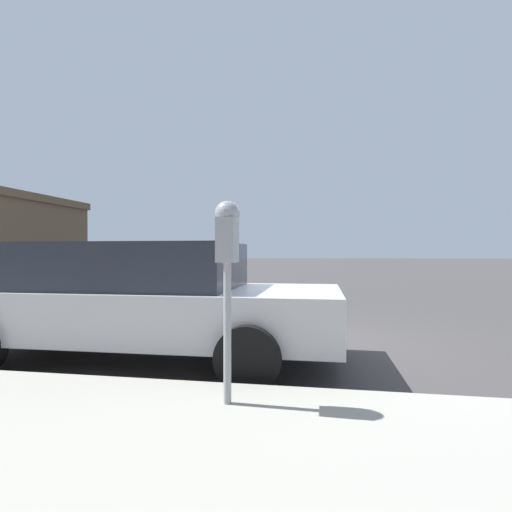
{
  "coord_description": "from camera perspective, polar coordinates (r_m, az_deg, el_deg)",
  "views": [
    {
      "loc": [
        -5.62,
        -0.42,
        1.31
      ],
      "look_at": [
        -2.08,
        0.18,
        1.29
      ],
      "focal_mm": 28.0,
      "sensor_mm": 36.0,
      "label": 1
    }
  ],
  "objects": [
    {
      "name": "parking_meter",
      "position": [
        3.04,
        -4.11,
        1.04
      ],
      "size": [
        0.21,
        0.19,
        1.54
      ],
      "color": "gray",
      "rests_on": "sidewalk"
    },
    {
      "name": "ground_plane",
      "position": [
        5.79,
        5.31,
        -12.75
      ],
      "size": [
        220.0,
        220.0,
        0.0
      ],
      "primitive_type": "plane",
      "color": "#3D3A3A"
    },
    {
      "name": "car_silver",
      "position": [
        5.16,
        -16.3,
        -5.75
      ],
      "size": [
        2.12,
        4.78,
        1.44
      ],
      "rotation": [
        0.0,
        0.0,
        3.15
      ],
      "color": "#B7BABF",
      "rests_on": "ground_plane"
    }
  ]
}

